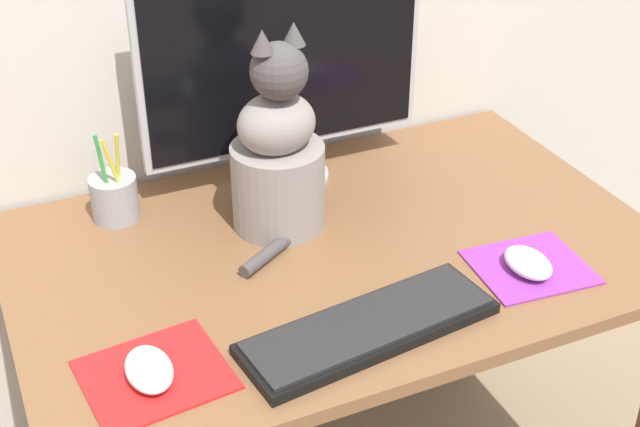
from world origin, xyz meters
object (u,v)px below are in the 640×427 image
(monitor, at_px, (284,69))
(keyboard, at_px, (369,327))
(computer_mouse_left, at_px, (149,369))
(cat, at_px, (278,156))
(computer_mouse_right, at_px, (528,263))
(pen_cup, at_px, (114,197))

(monitor, bearing_deg, keyboard, -97.83)
(monitor, relative_size, keyboard, 1.32)
(computer_mouse_left, bearing_deg, cat, 43.78)
(cat, bearing_deg, monitor, 51.85)
(computer_mouse_right, bearing_deg, computer_mouse_left, 179.95)
(computer_mouse_left, relative_size, cat, 0.28)
(computer_mouse_right, xyz_separation_m, cat, (-0.32, 0.31, 0.12))
(keyboard, bearing_deg, cat, 84.14)
(monitor, relative_size, cat, 1.47)
(computer_mouse_right, xyz_separation_m, pen_cup, (-0.59, 0.46, 0.02))
(monitor, distance_m, computer_mouse_right, 0.57)
(monitor, height_order, computer_mouse_right, monitor)
(monitor, xyz_separation_m, computer_mouse_left, (-0.40, -0.47, -0.21))
(keyboard, relative_size, cat, 1.11)
(computer_mouse_right, bearing_deg, monitor, 117.65)
(keyboard, distance_m, computer_mouse_left, 0.33)
(cat, xyz_separation_m, pen_cup, (-0.27, 0.14, -0.10))
(monitor, distance_m, pen_cup, 0.39)
(computer_mouse_right, bearing_deg, cat, 135.91)
(keyboard, distance_m, cat, 0.37)
(monitor, relative_size, computer_mouse_right, 5.60)
(keyboard, height_order, pen_cup, pen_cup)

